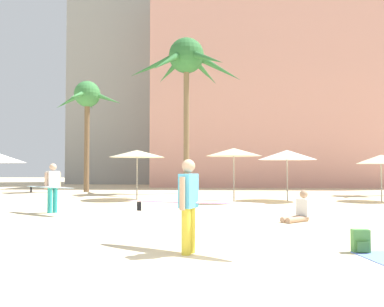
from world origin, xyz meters
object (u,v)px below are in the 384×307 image
palm_tree_center (187,63)px  backpack (361,241)px  cafe_umbrella_4 (234,152)px  person_near_left (51,186)px  palm_tree_left (87,100)px  person_mid_center (189,202)px  cafe_umbrella_1 (381,159)px  cafe_umbrella_2 (287,155)px  person_far_right (300,211)px  cafe_umbrella_0 (137,154)px

palm_tree_center → backpack: (4.43, -16.91, -7.92)m
cafe_umbrella_4 → person_near_left: bearing=-142.3°
palm_tree_left → backpack: size_ratio=17.42×
cafe_umbrella_4 → person_mid_center: size_ratio=0.90×
palm_tree_left → backpack: palm_tree_left is taller
person_mid_center → cafe_umbrella_1: bearing=76.5°
cafe_umbrella_2 → person_mid_center: cafe_umbrella_2 is taller
palm_tree_center → person_far_right: 15.45m
palm_tree_left → cafe_umbrella_0: (4.61, -6.19, -3.79)m
cafe_umbrella_2 → cafe_umbrella_4: bearing=-164.1°
cafe_umbrella_0 → backpack: cafe_umbrella_0 is taller
cafe_umbrella_0 → person_far_right: cafe_umbrella_0 is taller
cafe_umbrella_0 → cafe_umbrella_4: cafe_umbrella_4 is taller
cafe_umbrella_0 → person_mid_center: (3.39, -12.05, -1.35)m
palm_tree_left → person_near_left: bearing=-76.8°
palm_tree_left → cafe_umbrella_1: palm_tree_left is taller
cafe_umbrella_2 → person_mid_center: bearing=-108.3°
person_near_left → cafe_umbrella_2: bearing=69.1°
palm_tree_center → cafe_umbrella_2: palm_tree_center is taller
cafe_umbrella_0 → person_far_right: 10.07m
palm_tree_center → cafe_umbrella_2: bearing=-46.0°
cafe_umbrella_4 → cafe_umbrella_2: bearing=15.9°
person_far_right → cafe_umbrella_2: bearing=-138.1°
palm_tree_left → backpack: (11.11, -18.07, -5.85)m
palm_tree_center → palm_tree_left: bearing=170.2°
person_mid_center → person_far_right: (2.93, 4.45, -0.61)m
palm_tree_left → palm_tree_center: size_ratio=0.76×
palm_tree_left → person_far_right: 18.50m
cafe_umbrella_2 → person_far_right: bearing=-97.4°
cafe_umbrella_0 → palm_tree_center: bearing=67.6°
palm_tree_left → cafe_umbrella_0: size_ratio=2.66×
cafe_umbrella_2 → person_mid_center: 12.40m
backpack → person_near_left: 10.13m
palm_tree_left → cafe_umbrella_4: 12.39m
cafe_umbrella_1 → cafe_umbrella_4: cafe_umbrella_4 is taller
palm_tree_center → person_near_left: (-3.81, -11.07, -7.20)m
cafe_umbrella_0 → person_mid_center: 12.58m
cafe_umbrella_4 → cafe_umbrella_1: bearing=6.5°
palm_tree_center → cafe_umbrella_2: size_ratio=3.53×
palm_tree_left → cafe_umbrella_2: palm_tree_left is taller
cafe_umbrella_4 → person_mid_center: 11.15m
backpack → palm_tree_center: bearing=-164.1°
person_mid_center → person_near_left: 7.90m
cafe_umbrella_0 → cafe_umbrella_4: bearing=-12.7°
cafe_umbrella_2 → person_near_left: cafe_umbrella_2 is taller
cafe_umbrella_4 → backpack: (1.79, -10.82, -2.08)m
palm_tree_left → cafe_umbrella_2: bearing=-28.8°
palm_tree_center → cafe_umbrella_0: size_ratio=3.53×
palm_tree_left → person_mid_center: 20.56m
palm_tree_left → backpack: bearing=-58.4°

